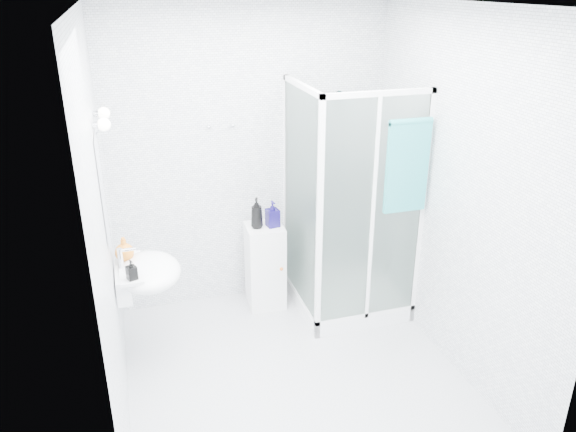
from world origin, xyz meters
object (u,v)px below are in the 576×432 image
object	(u,v)px
storage_cabinet	(265,266)
shampoo_bottle_b	(273,214)
soap_dispenser_orange	(124,249)
hand_towel	(407,164)
wall_basin	(145,273)
soap_dispenser_black	(131,270)
shower_enclosure	(342,265)
shampoo_bottle_a	(257,213)

from	to	relation	value
storage_cabinet	shampoo_bottle_b	size ratio (longest dim) A/B	3.37
storage_cabinet	soap_dispenser_orange	distance (m)	1.38
storage_cabinet	shampoo_bottle_b	distance (m)	0.50
hand_towel	wall_basin	bearing A→B (deg)	177.54
soap_dispenser_orange	soap_dispenser_black	size ratio (longest dim) A/B	1.23
shower_enclosure	wall_basin	size ratio (longest dim) A/B	3.57
soap_dispenser_orange	storage_cabinet	bearing A→B (deg)	22.62
shampoo_bottle_a	soap_dispenser_black	distance (m)	1.32
shampoo_bottle_a	soap_dispenser_orange	distance (m)	1.19
shampoo_bottle_a	shower_enclosure	bearing A→B (deg)	-22.04
wall_basin	soap_dispenser_black	world-z (taller)	wall_basin
storage_cabinet	soap_dispenser_black	world-z (taller)	soap_dispenser_black
storage_cabinet	shampoo_bottle_b	world-z (taller)	shampoo_bottle_b
wall_basin	storage_cabinet	world-z (taller)	wall_basin
shampoo_bottle_b	soap_dispenser_orange	bearing A→B (deg)	-159.26
hand_towel	shower_enclosure	bearing A→B (deg)	128.65
shower_enclosure	soap_dispenser_orange	world-z (taller)	shower_enclosure
wall_basin	hand_towel	bearing A→B (deg)	-2.46
shower_enclosure	shampoo_bottle_a	bearing A→B (deg)	157.96
storage_cabinet	soap_dispenser_orange	xyz separation A→B (m)	(-1.16, -0.48, 0.56)
shampoo_bottle_a	soap_dispenser_black	size ratio (longest dim) A/B	1.91
soap_dispenser_black	shampoo_bottle_b	bearing A→B (deg)	32.95
shampoo_bottle_a	shampoo_bottle_b	xyz separation A→B (m)	(0.14, -0.01, -0.02)
shower_enclosure	storage_cabinet	world-z (taller)	shower_enclosure
shampoo_bottle_a	soap_dispenser_orange	bearing A→B (deg)	-156.53
wall_basin	shampoo_bottle_a	size ratio (longest dim) A/B	2.08
hand_towel	shampoo_bottle_b	world-z (taller)	hand_towel
soap_dispenser_orange	soap_dispenser_black	distance (m)	0.31
wall_basin	storage_cabinet	bearing A→B (deg)	30.15
shampoo_bottle_a	shampoo_bottle_b	world-z (taller)	shampoo_bottle_a
wall_basin	shampoo_bottle_b	xyz separation A→B (m)	(1.11, 0.58, 0.09)
shampoo_bottle_a	soap_dispenser_black	world-z (taller)	shampoo_bottle_a
shampoo_bottle_a	soap_dispenser_orange	world-z (taller)	shampoo_bottle_a
wall_basin	soap_dispenser_black	bearing A→B (deg)	-115.02
shower_enclosure	shampoo_bottle_b	world-z (taller)	shower_enclosure
soap_dispenser_black	shower_enclosure	bearing A→B (deg)	16.19
shower_enclosure	storage_cabinet	bearing A→B (deg)	155.06
shower_enclosure	wall_basin	distance (m)	1.72
hand_towel	shampoo_bottle_b	distance (m)	1.24
shower_enclosure	soap_dispenser_black	xyz separation A→B (m)	(-1.74, -0.51, 0.49)
shampoo_bottle_b	soap_dispenser_black	world-z (taller)	soap_dispenser_black
shower_enclosure	hand_towel	bearing A→B (deg)	-51.35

